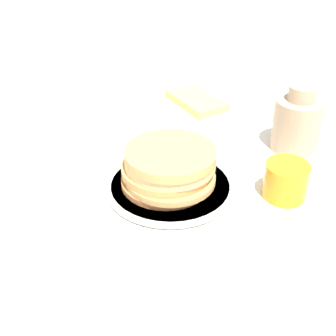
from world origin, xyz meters
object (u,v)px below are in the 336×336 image
Objects in this scene: juice_glass at (285,181)px; pancake_stack at (168,167)px; plate at (168,186)px; water_bottle_near at (30,130)px; cream_jug at (296,122)px.

pancake_stack is at bearing -95.69° from juice_glass.
plate is 0.21m from juice_glass.
pancake_stack is 0.25m from water_bottle_near.
pancake_stack is at bearing -60.05° from cream_jug.
plate is 3.02× the size of juice_glass.
plate is at bearing -59.69° from cream_jug.
water_bottle_near is (-0.04, -0.45, 0.08)m from juice_glass.
water_bottle_near reaches higher than plate.
pancake_stack is 0.21m from juice_glass.
juice_glass is at bearing -17.66° from cream_jug.
juice_glass reaches higher than plate.
juice_glass is 0.56× the size of cream_jug.
water_bottle_near reaches higher than pancake_stack.
water_bottle_near is at bearing -94.25° from pancake_stack.
plate is at bearing 14.55° from pancake_stack.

